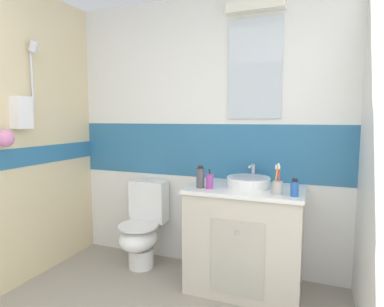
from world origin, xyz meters
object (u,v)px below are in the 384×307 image
Objects in this scene: lotion_bottle_short at (295,188)px; toothbrush_cup at (278,186)px; toilet at (143,227)px; soap_dispenser at (210,181)px; sink_basin at (248,181)px; mouthwash_bottle at (200,177)px.

toothbrush_cup is at bearing 168.39° from lotion_bottle_short.
toilet is 3.58× the size of toothbrush_cup.
toothbrush_cup is 1.46× the size of soap_dispenser.
toilet is 5.25× the size of soap_dispenser.
lotion_bottle_short is at bearing -27.63° from sink_basin.
toilet is at bearing 170.99° from toothbrush_cup.
lotion_bottle_short is (0.72, -0.02, -0.02)m from mouthwash_bottle.
mouthwash_bottle is at bearing -154.40° from sink_basin.
toothbrush_cup is 1.29× the size of mouthwash_bottle.
mouthwash_bottle is at bearing -179.81° from toothbrush_cup.
toothbrush_cup reaches higher than toilet.
soap_dispenser is 1.23× the size of lotion_bottle_short.
lotion_bottle_short is (0.64, -0.02, -0.00)m from soap_dispenser.
sink_basin is 1.13m from toilet.
mouthwash_bottle is (-0.08, -0.00, 0.02)m from soap_dispenser.
sink_basin is 1.72× the size of toothbrush_cup.
mouthwash_bottle is at bearing -17.08° from toilet.
lotion_bottle_short is (0.12, -0.02, -0.00)m from toothbrush_cup.
mouthwash_bottle is at bearing -178.34° from soap_dispenser.
sink_basin is at bearing 152.37° from lotion_bottle_short.
mouthwash_bottle is (-0.35, -0.17, 0.04)m from sink_basin.
toothbrush_cup is 0.52m from soap_dispenser.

